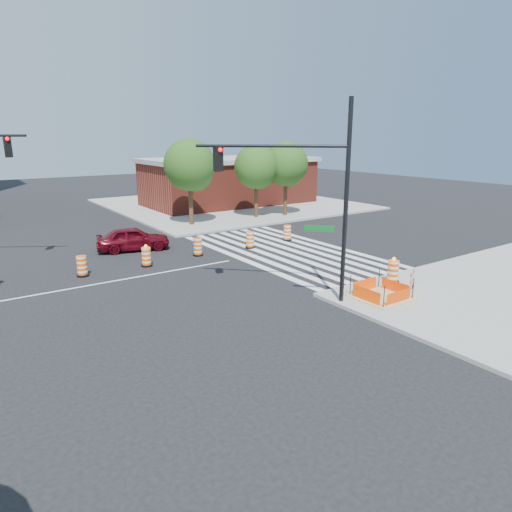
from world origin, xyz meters
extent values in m
plane|color=black|center=(0.00, 0.00, 0.00)|extent=(120.00, 120.00, 0.00)
cube|color=gray|center=(18.00, 18.00, 0.07)|extent=(22.00, 22.00, 0.15)
cube|color=silver|center=(7.80, 0.00, 0.01)|extent=(0.45, 13.50, 0.01)
cube|color=silver|center=(8.70, 0.00, 0.01)|extent=(0.45, 13.50, 0.01)
cube|color=silver|center=(9.60, 0.00, 0.01)|extent=(0.45, 13.50, 0.01)
cube|color=silver|center=(10.50, 0.00, 0.01)|extent=(0.45, 13.50, 0.01)
cube|color=silver|center=(11.40, 0.00, 0.01)|extent=(0.45, 13.50, 0.01)
cube|color=silver|center=(12.30, 0.00, 0.01)|extent=(0.45, 13.50, 0.01)
cube|color=silver|center=(13.20, 0.00, 0.01)|extent=(0.45, 13.50, 0.01)
cube|color=silver|center=(14.10, 0.00, 0.01)|extent=(0.45, 13.50, 0.01)
cube|color=silver|center=(0.00, 0.00, 0.01)|extent=(14.00, 0.12, 0.01)
cube|color=tan|center=(9.00, -9.00, 0.17)|extent=(2.20, 2.20, 0.05)
cube|color=#FF4805|center=(9.00, -9.90, 0.43)|extent=(1.44, 0.02, 0.55)
cube|color=#FF4805|center=(9.00, -8.10, 0.43)|extent=(1.44, 0.02, 0.55)
cube|color=#FF4805|center=(8.10, -9.00, 0.43)|extent=(0.02, 1.44, 0.55)
cube|color=#FF4805|center=(9.90, -9.00, 0.43)|extent=(0.02, 1.44, 0.55)
cylinder|color=black|center=(8.10, -9.90, 0.60)|extent=(0.04, 0.04, 0.90)
cylinder|color=black|center=(9.90, -9.90, 0.60)|extent=(0.04, 0.04, 0.90)
cylinder|color=black|center=(8.10, -8.10, 0.60)|extent=(0.04, 0.04, 0.90)
cylinder|color=black|center=(9.90, -8.10, 0.60)|extent=(0.04, 0.04, 0.90)
cube|color=maroon|center=(18.00, 18.00, 2.10)|extent=(16.00, 8.00, 4.20)
cube|color=gray|center=(18.00, 18.00, 4.40)|extent=(16.50, 8.50, 0.40)
imported|color=#520712|center=(3.50, 5.32, 0.72)|extent=(4.54, 2.71, 1.45)
cylinder|color=black|center=(7.34, -8.35, 4.14)|extent=(0.18, 0.18, 7.98)
cylinder|color=black|center=(5.20, -6.26, 6.34)|extent=(4.37, 4.27, 0.12)
cube|color=black|center=(3.70, -4.79, 5.84)|extent=(0.32, 0.28, 1.00)
sphere|color=#FF0C0C|center=(3.70, -4.97, 6.19)|extent=(0.18, 0.18, 0.18)
cube|color=#0C591E|center=(6.63, -7.65, 3.14)|extent=(0.88, 0.87, 0.25)
cube|color=black|center=(-2.55, 5.24, 6.20)|extent=(0.34, 0.30, 1.06)
sphere|color=#FF0C0C|center=(-2.55, 5.06, 6.57)|extent=(0.19, 0.19, 0.19)
cylinder|color=black|center=(10.96, -7.99, 0.20)|extent=(0.63, 0.63, 0.10)
cylinder|color=#FC5B05|center=(10.96, -7.99, 0.72)|extent=(0.50, 0.50, 0.99)
sphere|color=#FF990C|center=(10.96, -7.99, 1.30)|extent=(0.17, 0.17, 0.17)
cube|color=#FC5B05|center=(10.68, -9.24, 0.79)|extent=(0.71, 0.39, 0.26)
cube|color=#FC5B05|center=(10.68, -9.24, 0.50)|extent=(0.71, 0.39, 0.20)
cylinder|color=black|center=(10.37, -9.40, 0.61)|extent=(0.04, 0.04, 0.92)
cylinder|color=black|center=(10.99, -9.08, 0.61)|extent=(0.04, 0.04, 0.92)
cylinder|color=#382314|center=(9.82, 10.14, 2.05)|extent=(0.34, 0.34, 4.09)
sphere|color=#1F4714|center=(9.82, 10.14, 4.60)|extent=(3.84, 3.84, 3.84)
sphere|color=#1F4714|center=(10.36, 10.46, 3.96)|extent=(2.81, 2.81, 2.81)
sphere|color=#1F4714|center=(9.39, 9.92, 4.22)|extent=(2.56, 2.56, 2.56)
cylinder|color=#382314|center=(15.71, 10.00, 1.89)|extent=(0.30, 0.30, 3.78)
sphere|color=#1F4714|center=(15.71, 10.00, 4.25)|extent=(3.55, 3.55, 3.55)
sphere|color=#1F4714|center=(16.19, 10.29, 3.66)|extent=(2.60, 2.60, 2.60)
sphere|color=#1F4714|center=(15.33, 9.81, 3.90)|extent=(2.36, 2.36, 2.36)
cylinder|color=#382314|center=(18.34, 9.45, 1.97)|extent=(0.32, 0.32, 3.93)
sphere|color=#1F4714|center=(18.34, 9.45, 4.42)|extent=(3.69, 3.69, 3.69)
sphere|color=#1F4714|center=(18.85, 9.76, 3.81)|extent=(2.70, 2.70, 2.70)
sphere|color=#1F4714|center=(17.94, 9.25, 4.05)|extent=(2.46, 2.46, 2.46)
cylinder|color=black|center=(-0.42, 1.66, 0.05)|extent=(0.60, 0.60, 0.10)
cylinder|color=#FC5B05|center=(-0.42, 1.66, 0.55)|extent=(0.48, 0.48, 0.95)
cylinder|color=black|center=(2.85, 1.57, 0.05)|extent=(0.60, 0.60, 0.10)
cylinder|color=#FC5B05|center=(2.85, 1.57, 0.55)|extent=(0.48, 0.48, 0.95)
sphere|color=#FF990C|center=(2.85, 1.57, 1.10)|extent=(0.16, 0.16, 0.16)
cylinder|color=black|center=(6.12, 1.99, 0.05)|extent=(0.60, 0.60, 0.10)
cylinder|color=#FC5B05|center=(6.12, 1.99, 0.55)|extent=(0.48, 0.48, 0.95)
cylinder|color=black|center=(9.61, 1.78, 0.05)|extent=(0.60, 0.60, 0.10)
cylinder|color=#FC5B05|center=(9.61, 1.78, 0.55)|extent=(0.48, 0.48, 0.95)
cylinder|color=black|center=(12.79, 2.12, 0.05)|extent=(0.60, 0.60, 0.10)
cylinder|color=#FC5B05|center=(12.79, 2.12, 0.55)|extent=(0.48, 0.48, 0.95)
camera|label=1|loc=(-5.56, -20.92, 6.76)|focal=32.00mm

